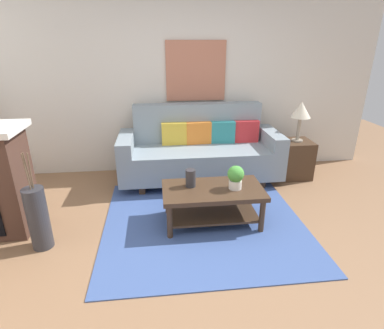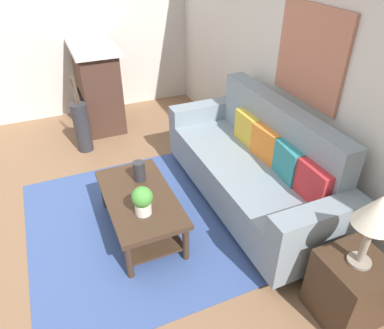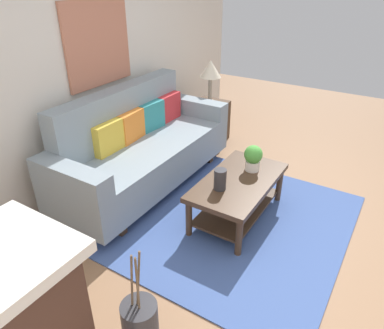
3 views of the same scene
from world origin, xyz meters
The scene contains 18 objects.
ground_plane centered at (0.00, 0.00, 0.00)m, with size 9.74×9.74×0.00m, color #8C6647.
wall_back centered at (0.00, 2.21, 1.35)m, with size 5.74×0.10×2.70m, color silver.
area_rug centered at (0.00, 0.50, 0.01)m, with size 2.22×2.11×0.01m, color #3D5693.
couch centered at (0.11, 1.67, 0.43)m, with size 2.26×0.84×1.08m.
throw_pillow_mustard centered at (-0.24, 1.80, 0.68)m, with size 0.36×0.12×0.32m, color gold.
throw_pillow_orange centered at (0.11, 1.80, 0.68)m, with size 0.36×0.12×0.32m, color orange.
throw_pillow_teal centered at (0.47, 1.80, 0.68)m, with size 0.36×0.12×0.32m, color teal.
throw_pillow_crimson centered at (0.82, 1.80, 0.68)m, with size 0.36×0.12×0.32m, color red.
coffee_table centered at (0.10, 0.49, 0.31)m, with size 1.10×0.60×0.43m.
tabletop_vase centered at (-0.14, 0.57, 0.53)m, with size 0.11×0.11×0.20m, color #2D2D33.
potted_plant_tabletop centered at (0.33, 0.46, 0.57)m, with size 0.18×0.18×0.26m.
side_table centered at (1.54, 1.62, 0.28)m, with size 0.44×0.44×0.56m, color #422D1E.
table_lamp centered at (1.54, 1.62, 0.99)m, with size 0.28×0.28×0.57m.
floor_vase centered at (-1.67, 0.24, 0.32)m, with size 0.20×0.20×0.64m, color #2D2D33.
floor_vase_branch_a centered at (-1.65, 0.24, 0.82)m, with size 0.01×0.01×0.36m, color brown.
floor_vase_branch_b centered at (-1.68, 0.26, 0.82)m, with size 0.01×0.01×0.36m, color brown.
floor_vase_branch_c centered at (-1.68, 0.23, 0.82)m, with size 0.01×0.01×0.36m, color brown.
framed_painting centered at (0.11, 2.14, 1.51)m, with size 0.87×0.03×0.84m, color #B77056.
Camera 1 is at (-0.48, -2.51, 1.94)m, focal length 29.07 mm.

